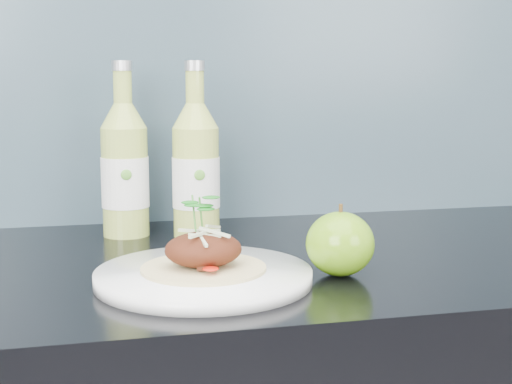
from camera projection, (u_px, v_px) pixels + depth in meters
subway_backsplash at (178, 19)px, 1.22m from camera, size 4.00×0.02×0.70m
dinner_plate at (204, 276)px, 0.87m from camera, size 0.32×0.32×0.02m
pork_taco at (203, 247)px, 0.86m from camera, size 0.15×0.15×0.10m
green_apple at (340, 244)px, 0.90m from camera, size 0.11×0.11×0.09m
cider_bottle_left at (125, 170)px, 1.12m from camera, size 0.09×0.09×0.27m
cider_bottle_right at (196, 171)px, 1.12m from camera, size 0.10×0.10×0.27m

